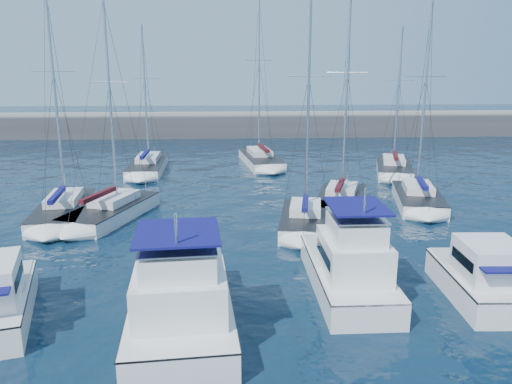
{
  "coord_description": "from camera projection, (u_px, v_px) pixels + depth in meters",
  "views": [
    {
      "loc": [
        -3.0,
        -20.96,
        9.94
      ],
      "look_at": [
        -1.52,
        6.38,
        3.0
      ],
      "focal_mm": 35.0,
      "sensor_mm": 36.0,
      "label": 1
    }
  ],
  "objects": [
    {
      "name": "ground",
      "position": [
        297.0,
        289.0,
        22.88
      ],
      "size": [
        220.0,
        220.0,
        0.0
      ],
      "primitive_type": "plane",
      "color": "black",
      "rests_on": "ground"
    },
    {
      "name": "breakwater",
      "position": [
        250.0,
        128.0,
        72.96
      ],
      "size": [
        160.0,
        6.0,
        4.45
      ],
      "color": "#424244",
      "rests_on": "ground"
    },
    {
      "name": "motor_yacht_port_inner",
      "position": [
        181.0,
        303.0,
        19.09
      ],
      "size": [
        4.58,
        8.8,
        4.69
      ],
      "rotation": [
        0.0,
        0.0,
        0.08
      ],
      "color": "white",
      "rests_on": "ground"
    },
    {
      "name": "motor_yacht_stbd_inner",
      "position": [
        349.0,
        268.0,
        22.35
      ],
      "size": [
        3.13,
        8.11,
        4.69
      ],
      "rotation": [
        0.0,
        0.0,
        -0.0
      ],
      "color": "white",
      "rests_on": "ground"
    },
    {
      "name": "motor_yacht_stbd_outer",
      "position": [
        482.0,
        280.0,
        21.6
      ],
      "size": [
        3.07,
        5.96,
        3.2
      ],
      "rotation": [
        0.0,
        0.0,
        -0.05
      ],
      "color": "white",
      "rests_on": "ground"
    },
    {
      "name": "sailboat_mid_a",
      "position": [
        64.0,
        210.0,
        33.5
      ],
      "size": [
        4.01,
        8.91,
        15.38
      ],
      "rotation": [
        0.0,
        0.0,
        0.11
      ],
      "color": "white",
      "rests_on": "ground"
    },
    {
      "name": "sailboat_mid_b",
      "position": [
        112.0,
        211.0,
        33.39
      ],
      "size": [
        5.54,
        8.71,
        14.27
      ],
      "rotation": [
        0.0,
        0.0,
        -0.33
      ],
      "color": "white",
      "rests_on": "ground"
    },
    {
      "name": "sailboat_mid_c",
      "position": [
        305.0,
        220.0,
        31.32
      ],
      "size": [
        4.11,
        7.29,
        14.95
      ],
      "rotation": [
        0.0,
        0.0,
        -0.17
      ],
      "color": "white",
      "rests_on": "ground"
    },
    {
      "name": "sailboat_mid_d",
      "position": [
        341.0,
        200.0,
        35.97
      ],
      "size": [
        5.38,
        8.15,
        15.21
      ],
      "rotation": [
        0.0,
        0.0,
        -0.32
      ],
      "color": "white",
      "rests_on": "ground"
    },
    {
      "name": "sailboat_mid_e",
      "position": [
        418.0,
        198.0,
        36.53
      ],
      "size": [
        4.68,
        8.18,
        14.75
      ],
      "rotation": [
        0.0,
        0.0,
        -0.22
      ],
      "color": "white",
      "rests_on": "ground"
    },
    {
      "name": "sailboat_back_a",
      "position": [
        148.0,
        166.0,
        48.29
      ],
      "size": [
        3.26,
        9.37,
        14.01
      ],
      "rotation": [
        0.0,
        0.0,
        0.02
      ],
      "color": "white",
      "rests_on": "ground"
    },
    {
      "name": "sailboat_back_b",
      "position": [
        261.0,
        159.0,
        51.74
      ],
      "size": [
        4.43,
        10.0,
        16.89
      ],
      "rotation": [
        0.0,
        0.0,
        0.13
      ],
      "color": "white",
      "rests_on": "ground"
    },
    {
      "name": "sailboat_back_c",
      "position": [
        394.0,
        168.0,
        47.29
      ],
      "size": [
        5.13,
        8.86,
        13.8
      ],
      "rotation": [
        0.0,
        0.0,
        -0.26
      ],
      "color": "white",
      "rests_on": "ground"
    }
  ]
}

